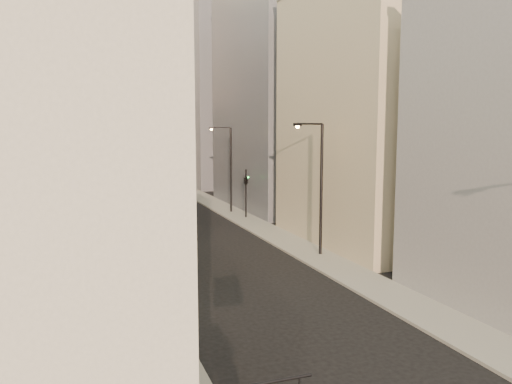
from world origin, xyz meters
name	(u,v)px	position (x,y,z in m)	size (l,w,h in m)	color
sidewalk_left	(102,208)	(-6.50, 55.00, 0.07)	(3.00, 140.00, 0.15)	gray
sidewalk_right	(212,203)	(6.50, 55.00, 0.07)	(3.00, 140.00, 0.15)	gray
left_bldg_beige	(18,146)	(-12.00, 26.00, 8.00)	(8.00, 12.00, 16.00)	#BBAE8D
left_bldg_grey	(37,117)	(-12.00, 42.00, 10.00)	(8.00, 16.00, 20.00)	gray
left_bldg_tan	(48,134)	(-12.00, 60.00, 8.50)	(8.00, 18.00, 17.00)	#906D55
left_bldg_wingrid	(54,110)	(-12.00, 80.00, 12.00)	(8.00, 20.00, 24.00)	gray
right_bldg_beige	(363,116)	(12.00, 30.00, 10.00)	(8.00, 16.00, 20.00)	#BBAE8D
right_bldg_wingrid	(269,94)	(12.00, 50.00, 13.00)	(8.00, 20.00, 26.00)	gray
highrise	(242,30)	(18.00, 78.00, 25.66)	(21.00, 23.00, 51.20)	gray
clock_tower	(119,83)	(-1.00, 92.00, 17.63)	(14.00, 14.00, 44.90)	#906D55
white_tower	(196,71)	(10.00, 78.00, 18.61)	(8.00, 8.00, 41.50)	silver
streetlamp_mid	(319,181)	(6.72, 27.08, 5.35)	(2.44, 0.63, 9.36)	black
streetlamp_far	(229,164)	(6.32, 47.34, 5.29)	(2.37, 0.85, 9.27)	black
traffic_light_left	(115,196)	(-6.14, 38.40, 3.53)	(0.57, 0.48, 5.00)	black
traffic_light_right	(246,180)	(6.91, 43.38, 3.92)	(0.79, 0.79, 5.00)	black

